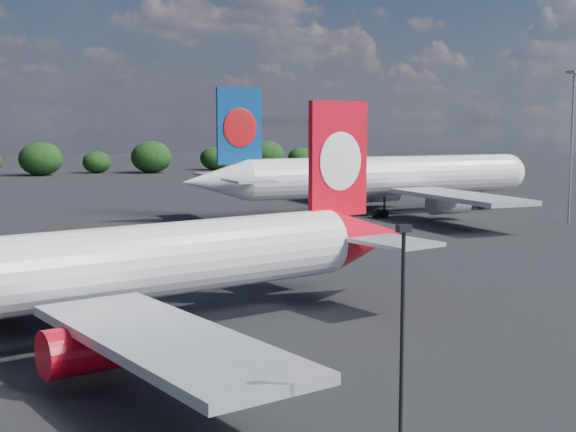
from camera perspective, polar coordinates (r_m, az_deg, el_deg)
name	(u,v)px	position (r m, az deg, el deg)	size (l,w,h in m)	color
qantas_airliner	(123,266)	(51.19, -11.67, -3.51)	(46.21, 44.10, 15.10)	white
china_southern_airliner	(375,178)	(116.98, 6.19, 2.74)	(55.52, 52.76, 18.13)	white
apron_lamp_post	(402,337)	(30.78, 8.12, -8.49)	(0.55, 0.30, 9.78)	black
floodlight_mast_near	(572,124)	(113.91, 19.57, 6.21)	(1.60, 1.60, 20.28)	gray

